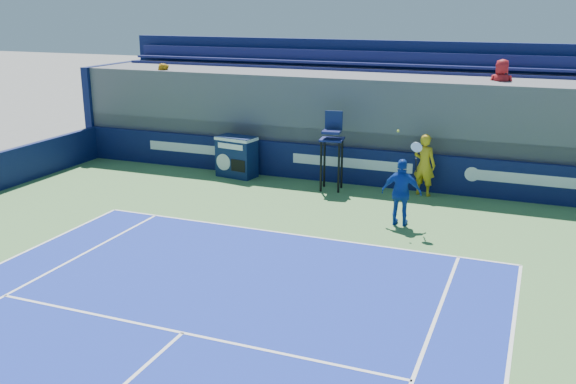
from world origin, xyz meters
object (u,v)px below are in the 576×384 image
at_px(umpire_chair, 332,142).
at_px(tennis_player, 402,192).
at_px(match_clock, 237,155).
at_px(ball_person, 424,165).

bearing_deg(umpire_chair, tennis_player, -42.92).
height_order(match_clock, tennis_player, tennis_player).
distance_m(match_clock, tennis_player, 6.86).
distance_m(ball_person, tennis_player, 3.01).
bearing_deg(umpire_chair, ball_person, 8.94).
xyz_separation_m(umpire_chair, tennis_player, (2.76, -2.56, -0.62)).
height_order(match_clock, umpire_chair, umpire_chair).
bearing_deg(ball_person, tennis_player, 103.37).
xyz_separation_m(ball_person, match_clock, (-6.28, -0.13, -0.22)).
bearing_deg(match_clock, ball_person, 1.19).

